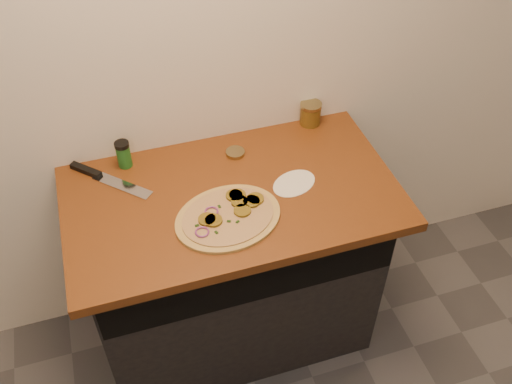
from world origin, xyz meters
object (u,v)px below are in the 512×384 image
object	(u,v)px
chefs_knife	(103,177)
salsa_jar	(310,113)
pizza	(229,216)
spice_shaker	(124,154)

from	to	relation	value
chefs_knife	salsa_jar	size ratio (longest dim) A/B	2.87
salsa_jar	pizza	bearing A→B (deg)	-137.82
pizza	salsa_jar	size ratio (longest dim) A/B	4.57
salsa_jar	spice_shaker	bearing A→B (deg)	-177.15
chefs_knife	spice_shaker	bearing A→B (deg)	28.54
salsa_jar	spice_shaker	world-z (taller)	spice_shaker
pizza	spice_shaker	distance (m)	0.49
chefs_knife	pizza	bearing A→B (deg)	-40.58
pizza	spice_shaker	bearing A→B (deg)	127.91
pizza	salsa_jar	bearing A→B (deg)	42.18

